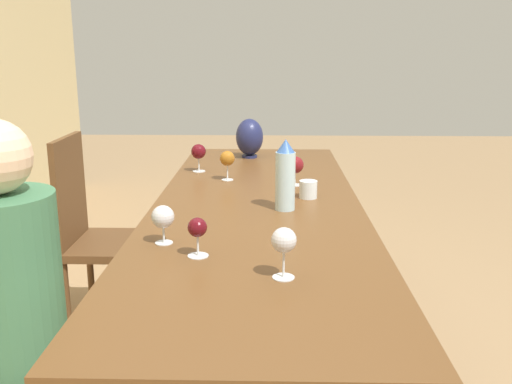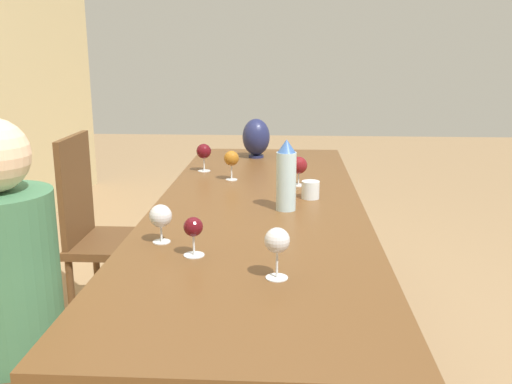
{
  "view_description": "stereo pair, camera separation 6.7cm",
  "coord_description": "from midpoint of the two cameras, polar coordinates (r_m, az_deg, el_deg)",
  "views": [
    {
      "loc": [
        -2.29,
        -0.05,
        1.42
      ],
      "look_at": [
        -0.19,
        0.0,
        0.88
      ],
      "focal_mm": 40.0,
      "sensor_mm": 36.0,
      "label": 1
    },
    {
      "loc": [
        -2.29,
        -0.12,
        1.42
      ],
      "look_at": [
        -0.19,
        0.0,
        0.88
      ],
      "focal_mm": 40.0,
      "sensor_mm": 36.0,
      "label": 2
    }
  ],
  "objects": [
    {
      "name": "ground_plane",
      "position": [
        2.7,
        0.99,
        -17.33
      ],
      "size": [
        14.0,
        14.0,
        0.0
      ],
      "primitive_type": "plane",
      "color": "#937551"
    },
    {
      "name": "wine_glass_2",
      "position": [
        1.6,
        3.33,
        -4.99
      ],
      "size": [
        0.07,
        0.07,
        0.15
      ],
      "color": "silver",
      "rests_on": "dining_table"
    },
    {
      "name": "dining_table",
      "position": [
        2.4,
        1.06,
        -2.87
      ],
      "size": [
        2.61,
        0.87,
        0.78
      ],
      "color": "brown",
      "rests_on": "ground_plane"
    },
    {
      "name": "vase",
      "position": [
        3.36,
        0.58,
        5.48
      ],
      "size": [
        0.16,
        0.16,
        0.23
      ],
      "color": "#1E234C",
      "rests_on": "dining_table"
    },
    {
      "name": "person_near",
      "position": [
        1.95,
        -22.31,
        -9.59
      ],
      "size": [
        0.33,
        0.33,
        1.22
      ],
      "color": "#2D2D38",
      "rests_on": "ground_plane"
    },
    {
      "name": "wine_glass_0",
      "position": [
        1.91,
        -8.54,
        -2.45
      ],
      "size": [
        0.08,
        0.08,
        0.13
      ],
      "color": "silver",
      "rests_on": "dining_table"
    },
    {
      "name": "water_bottle",
      "position": [
        2.26,
        3.88,
        1.59
      ],
      "size": [
        0.08,
        0.08,
        0.29
      ],
      "color": "#ADCCD6",
      "rests_on": "dining_table"
    },
    {
      "name": "wine_glass_1",
      "position": [
        1.78,
        -5.22,
        -3.66
      ],
      "size": [
        0.07,
        0.07,
        0.13
      ],
      "color": "silver",
      "rests_on": "dining_table"
    },
    {
      "name": "wine_glass_4",
      "position": [
        2.68,
        5.01,
        2.64
      ],
      "size": [
        0.08,
        0.08,
        0.14
      ],
      "color": "silver",
      "rests_on": "dining_table"
    },
    {
      "name": "water_tumbler",
      "position": [
        2.47,
        6.24,
        0.22
      ],
      "size": [
        0.08,
        0.08,
        0.08
      ],
      "color": "silver",
      "rests_on": "dining_table"
    },
    {
      "name": "wine_glass_3",
      "position": [
        2.99,
        -4.61,
        4.03
      ],
      "size": [
        0.08,
        0.08,
        0.15
      ],
      "color": "silver",
      "rests_on": "dining_table"
    },
    {
      "name": "wine_glass_5",
      "position": [
        2.78,
        -1.79,
        3.34
      ],
      "size": [
        0.07,
        0.07,
        0.15
      ],
      "color": "silver",
      "rests_on": "dining_table"
    },
    {
      "name": "chair_far",
      "position": [
        3.02,
        -14.54,
        -3.49
      ],
      "size": [
        0.44,
        0.44,
        0.99
      ],
      "color": "brown",
      "rests_on": "ground_plane"
    }
  ]
}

